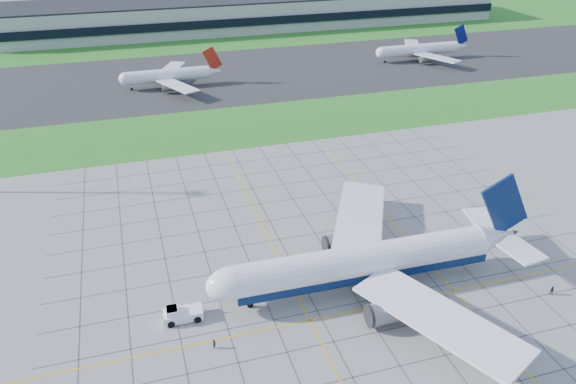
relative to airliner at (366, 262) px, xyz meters
name	(u,v)px	position (x,y,z in m)	size (l,w,h in m)	color
ground	(359,302)	(-2.69, -4.10, -5.40)	(1400.00, 1400.00, 0.00)	#989893
grass_median	(245,125)	(-2.69, 85.90, -5.38)	(700.00, 35.00, 0.04)	#297220
asphalt_taxiway	(214,76)	(-2.69, 140.90, -5.37)	(700.00, 75.00, 0.04)	#383838
grass_far	(179,21)	(-2.69, 250.90, -5.38)	(700.00, 145.00, 0.04)	#297220
apron_markings	(339,267)	(-2.26, 6.99, -5.38)	(120.00, 130.00, 0.03)	#474744
terminal	(258,11)	(37.31, 225.77, 2.49)	(260.00, 43.00, 15.80)	#B7B7B2
airliner	(366,262)	(0.00, 0.00, 0.00)	(62.73, 63.57, 19.75)	white
pushback_tug	(181,314)	(-33.85, 0.68, -4.19)	(9.84, 3.55, 2.73)	white
crew_near	(214,344)	(-29.65, -7.85, -4.51)	(0.65, 0.43, 1.78)	black
crew_far	(552,291)	(31.77, -12.42, -4.47)	(0.91, 0.71, 1.87)	black
distant_jet_1	(169,75)	(-20.80, 132.26, -0.92)	(36.09, 42.66, 14.08)	white
distant_jet_2	(420,49)	(87.43, 139.18, -0.91)	(41.49, 42.66, 14.08)	white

